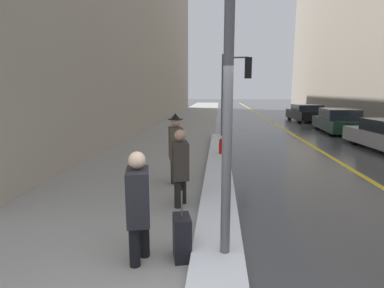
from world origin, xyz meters
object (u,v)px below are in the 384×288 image
Objects in this scene: rolling_suitcase at (182,238)px; fire_hydrant at (222,149)px; pedestrian_with_shoulder_bag at (180,164)px; parked_car_black at (306,113)px; traffic_light_near at (238,79)px; pedestrian_trailing at (176,145)px; parked_car_dark_green at (338,121)px; pedestrian_in_glasses at (138,202)px.

rolling_suitcase is 1.36× the size of fire_hydrant.
parked_car_black is (7.14, 17.38, -0.24)m from pedestrian_with_shoulder_bag.
pedestrian_trailing is at bearing -103.12° from traffic_light_near.
pedestrian_with_shoulder_bag is at bearing -2.04° from pedestrian_trailing.
parked_car_dark_green is (7.49, 9.89, -0.34)m from pedestrian_trailing.
traffic_light_near is 5.44× the size of fire_hydrant.
fire_hydrant is at bearing -97.74° from traffic_light_near.
pedestrian_with_shoulder_bag reaches higher than pedestrian_in_glasses.
rolling_suitcase is (0.54, 0.11, -0.52)m from pedestrian_in_glasses.
parked_car_dark_green is 6.02m from parked_car_black.
pedestrian_in_glasses is 15.30m from parked_car_dark_green.
traffic_light_near is 2.24× the size of pedestrian_trailing.
pedestrian_in_glasses reaches higher than fire_hydrant.
pedestrian_trailing is at bearing 146.72° from parked_car_dark_green.
pedestrian_trailing is at bearing 152.44° from parked_car_black.
parked_car_dark_green is at bearing 134.09° from pedestrian_with_shoulder_bag.
parked_car_dark_green is 1.04× the size of parked_car_black.
pedestrian_with_shoulder_bag is (0.28, 1.99, 0.01)m from pedestrian_in_glasses.
pedestrian_trailing is 17.56m from parked_car_black.
rolling_suitcase is at bearing -5.58° from pedestrian_with_shoulder_bag.
rolling_suitcase is at bearing -4.01° from pedestrian_trailing.
parked_car_black reaches higher than fire_hydrant.
fire_hydrant is (0.83, 4.16, -0.49)m from pedestrian_with_shoulder_bag.
traffic_light_near is 10.47m from pedestrian_in_glasses.
fire_hydrant is at bearing 161.01° from rolling_suitcase.
pedestrian_with_shoulder_bag is 0.89× the size of pedestrian_trailing.
rolling_suitcase is at bearing 156.24° from parked_car_dark_green.
pedestrian_with_shoulder_bag is 18.79m from parked_car_black.
rolling_suitcase is (0.56, -3.35, -0.63)m from pedestrian_trailing.
rolling_suitcase is 6.06m from fire_hydrant.
traffic_light_near is 10.39m from rolling_suitcase.
pedestrian_trailing is 12.41m from parked_car_dark_green.
pedestrian_with_shoulder_bag is 4.27m from fire_hydrant.
parked_car_dark_green is at bearing 32.02° from traffic_light_near.
pedestrian_in_glasses is at bearing -97.86° from traffic_light_near.
pedestrian_with_shoulder_bag is at bearing 158.45° from pedestrian_in_glasses.
parked_car_black is at bearing 64.52° from fire_hydrant.
traffic_light_near is 11.02m from parked_car_black.
pedestrian_in_glasses is at bearing -100.26° from fire_hydrant.
pedestrian_trailing is 0.39× the size of parked_car_dark_green.
rolling_suitcase is (-1.28, -10.01, -2.45)m from traffic_light_near.
parked_car_dark_green is 14.94m from rolling_suitcase.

